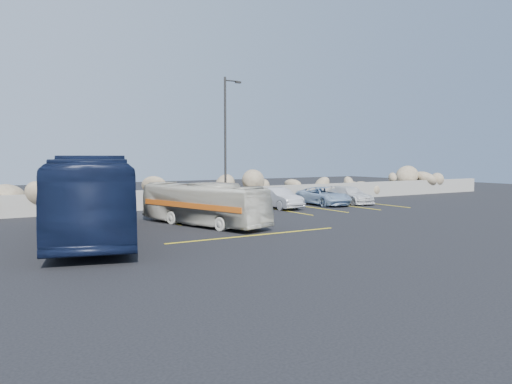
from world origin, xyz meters
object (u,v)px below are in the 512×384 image
lamppost (226,139)px  car_b (278,198)px  car_c (350,195)px  car_d (323,196)px  vintage_bus (203,204)px  car_a (242,198)px  tour_coach (94,197)px

lamppost → car_b: (3.18, -0.88, -3.65)m
car_c → car_d: (-2.21, 0.16, 0.02)m
car_b → vintage_bus: bearing=-149.1°
lamppost → car_a: (0.66, -0.77, -3.55)m
vintage_bus → car_a: vintage_bus is taller
lamppost → car_d: (6.99, -0.70, -3.69)m
tour_coach → car_c: size_ratio=2.95×
tour_coach → car_c: bearing=31.3°
car_b → car_d: size_ratio=0.90×
car_a → car_d: 6.33m
car_b → car_c: bearing=-1.0°
lamppost → car_b: lamppost is taller
lamppost → car_c: lamppost is taller
car_c → car_b: bearing=-176.2°
vintage_bus → tour_coach: tour_coach is taller
car_d → lamppost: bearing=176.5°
car_c → car_d: car_d is taller
tour_coach → car_d: size_ratio=2.73×
car_b → car_c: (6.02, 0.02, -0.06)m
vintage_bus → car_d: size_ratio=1.68×
lamppost → car_a: size_ratio=1.83×
car_c → car_d: size_ratio=0.92×
car_b → lamppost: bearing=163.3°
car_d → vintage_bus: bearing=-154.5°
tour_coach → car_c: tour_coach is taller
lamppost → car_a: 3.69m
vintage_bus → tour_coach: bearing=171.8°
vintage_bus → tour_coach: size_ratio=0.62×
vintage_bus → car_c: (13.36, 4.65, -0.43)m
car_a → car_c: 8.54m
tour_coach → vintage_bus: bearing=23.8°
lamppost → tour_coach: 11.62m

